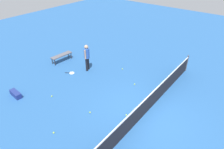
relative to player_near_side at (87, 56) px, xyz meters
name	(u,v)px	position (x,y,z in m)	size (l,w,h in m)	color
ground_plane	(145,114)	(1.25, 4.91, -1.01)	(40.00, 40.00, 0.00)	#265693
court_net	(146,105)	(1.25, 4.91, -0.51)	(10.09, 0.09, 1.07)	#4C4C51
player_near_side	(87,56)	(0.00, 0.00, 0.00)	(0.52, 0.44, 1.70)	black
tennis_racket_near_player	(71,73)	(0.93, -0.51, -1.00)	(0.47, 0.58, 0.03)	white
tennis_ball_near_player	(126,115)	(1.89, 4.30, -0.98)	(0.07, 0.07, 0.07)	#C6E033
tennis_ball_by_net	(135,84)	(-0.45, 3.24, -0.98)	(0.07, 0.07, 0.07)	#C6E033
tennis_ball_midcourt	(54,133)	(4.63, 2.52, -0.98)	(0.07, 0.07, 0.07)	#C6E033
tennis_ball_baseline	(90,112)	(2.80, 2.86, -0.98)	(0.07, 0.07, 0.07)	#C6E033
tennis_ball_stray_left	(122,69)	(-1.40, 1.70, -0.98)	(0.07, 0.07, 0.07)	#C6E033
tennis_ball_stray_right	(52,96)	(3.15, 0.46, -0.98)	(0.07, 0.07, 0.07)	#C6E033
courtside_bench	(62,56)	(0.24, -2.20, -0.59)	(1.52, 0.49, 0.48)	#595960
equipment_bag	(15,94)	(4.26, -1.09, -0.87)	(0.33, 0.82, 0.28)	navy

